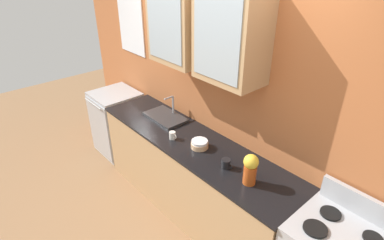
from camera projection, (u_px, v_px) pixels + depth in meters
ground_plane at (191, 207)px, 3.58m from camera, size 10.00×10.00×0.00m
back_wall_unit at (216, 73)px, 3.02m from camera, size 4.98×0.45×2.89m
counter at (191, 176)px, 3.36m from camera, size 2.48×0.63×0.91m
sink_faucet at (166, 116)px, 3.55m from camera, size 0.50×0.30×0.25m
bowl_stack at (200, 144)px, 3.01m from camera, size 0.17×0.17×0.08m
vase at (250, 168)px, 2.50m from camera, size 0.12×0.12×0.28m
cup_near_sink at (173, 135)px, 3.15m from camera, size 0.10×0.06×0.08m
cup_near_bowls at (226, 164)px, 2.73m from camera, size 0.12×0.08×0.08m
dishwasher at (118, 122)px, 4.39m from camera, size 0.58×0.61×0.91m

